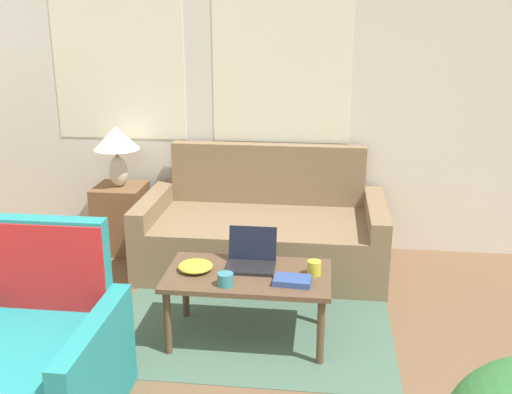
{
  "coord_description": "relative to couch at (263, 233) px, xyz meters",
  "views": [
    {
      "loc": [
        0.97,
        -1.19,
        1.94
      ],
      "look_at": [
        0.51,
        2.58,
        0.75
      ],
      "focal_mm": 42.0,
      "sensor_mm": 36.0,
      "label": 1
    }
  ],
  "objects": [
    {
      "name": "cup_yellow",
      "position": [
        -0.08,
        -1.3,
        0.21
      ],
      "size": [
        0.09,
        0.09,
        0.07
      ],
      "color": "teal",
      "rests_on": "coffee_table"
    },
    {
      "name": "wall_back",
      "position": [
        -0.5,
        0.48,
        1.04
      ],
      "size": [
        6.34,
        0.06,
        2.6
      ],
      "color": "silver",
      "rests_on": "ground_plane"
    },
    {
      "name": "rug",
      "position": [
        0.03,
        -0.6,
        -0.26
      ],
      "size": [
        1.78,
        2.07,
        0.01
      ],
      "color": "#476651",
      "rests_on": "ground_plane"
    },
    {
      "name": "side_table",
      "position": [
        -1.21,
        0.18,
        0.01
      ],
      "size": [
        0.4,
        0.4,
        0.56
      ],
      "color": "brown",
      "rests_on": "ground_plane"
    },
    {
      "name": "snack_bowl",
      "position": [
        -0.29,
        -1.12,
        0.2
      ],
      "size": [
        0.21,
        0.21,
        0.05
      ],
      "color": "gold",
      "rests_on": "coffee_table"
    },
    {
      "name": "book_red",
      "position": [
        0.3,
        -1.23,
        0.19
      ],
      "size": [
        0.22,
        0.15,
        0.04
      ],
      "color": "#334C8E",
      "rests_on": "coffee_table"
    },
    {
      "name": "cup_navy",
      "position": [
        0.42,
        -1.1,
        0.22
      ],
      "size": [
        0.08,
        0.08,
        0.09
      ],
      "color": "gold",
      "rests_on": "coffee_table"
    },
    {
      "name": "table_lamp",
      "position": [
        -1.21,
        0.18,
        0.64
      ],
      "size": [
        0.37,
        0.37,
        0.5
      ],
      "color": "beige",
      "rests_on": "side_table"
    },
    {
      "name": "armchair",
      "position": [
        -0.91,
        -1.97,
        0.02
      ],
      "size": [
        0.78,
        0.82,
        0.93
      ],
      "color": "teal",
      "rests_on": "ground_plane"
    },
    {
      "name": "coffee_table",
      "position": [
        0.03,
        -1.13,
        0.12
      ],
      "size": [
        0.99,
        0.55,
        0.44
      ],
      "color": "brown",
      "rests_on": "ground_plane"
    },
    {
      "name": "couch",
      "position": [
        0.0,
        0.0,
        0.0
      ],
      "size": [
        1.86,
        0.94,
        0.9
      ],
      "color": "#846B4C",
      "rests_on": "ground_plane"
    },
    {
      "name": "laptop",
      "position": [
        0.03,
        -1.01,
        0.22
      ],
      "size": [
        0.3,
        0.27,
        0.22
      ],
      "color": "black",
      "rests_on": "coffee_table"
    }
  ]
}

